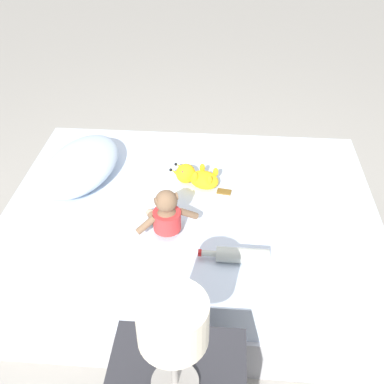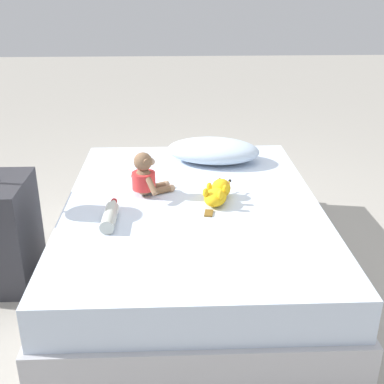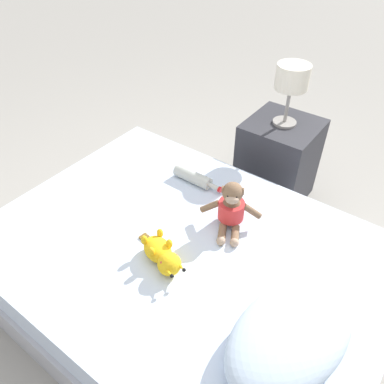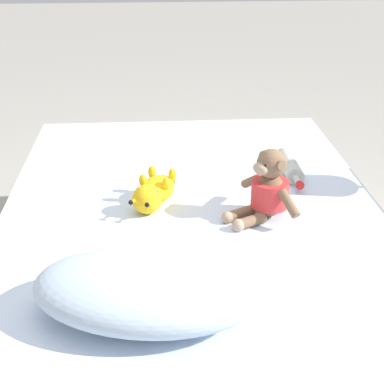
% 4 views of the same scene
% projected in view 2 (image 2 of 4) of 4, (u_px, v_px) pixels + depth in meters
% --- Properties ---
extents(ground_plane, '(16.00, 16.00, 0.00)m').
position_uv_depth(ground_plane, '(192.00, 271.00, 2.69)').
color(ground_plane, '#9E998E').
extents(bed, '(1.32, 1.82, 0.42)m').
position_uv_depth(bed, '(192.00, 238.00, 2.61)').
color(bed, '#B2B2B7').
rests_on(bed, ground_plane).
extents(pillow, '(0.62, 0.43, 0.14)m').
position_uv_depth(pillow, '(213.00, 151.00, 3.03)').
color(pillow, silver).
rests_on(pillow, bed).
extents(plush_monkey, '(0.25, 0.27, 0.24)m').
position_uv_depth(plush_monkey, '(146.00, 177.00, 2.56)').
color(plush_monkey, brown).
rests_on(plush_monkey, bed).
extents(plush_yellow_creature, '(0.18, 0.32, 0.10)m').
position_uv_depth(plush_yellow_creature, '(218.00, 193.00, 2.50)').
color(plush_yellow_creature, yellow).
rests_on(plush_yellow_creature, bed).
extents(glass_bottle, '(0.07, 0.29, 0.07)m').
position_uv_depth(glass_bottle, '(110.00, 217.00, 2.28)').
color(glass_bottle, '#B7BCB2').
rests_on(glass_bottle, bed).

